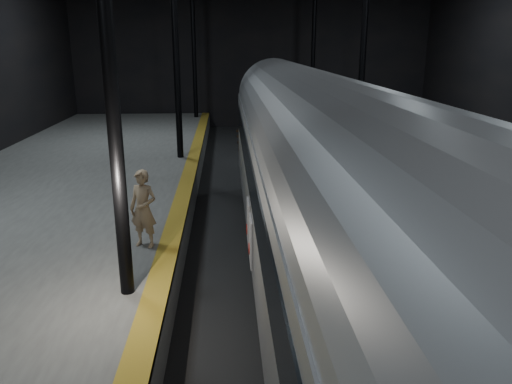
{
  "coord_description": "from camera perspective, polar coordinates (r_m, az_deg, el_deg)",
  "views": [
    {
      "loc": [
        -1.83,
        -12.86,
        5.63
      ],
      "look_at": [
        -1.11,
        -0.72,
        2.0
      ],
      "focal_mm": 35.0,
      "sensor_mm": 36.0,
      "label": 1
    }
  ],
  "objects": [
    {
      "name": "tactile_strip",
      "position": [
        13.74,
        -9.15,
        -3.27
      ],
      "size": [
        0.5,
        43.8,
        0.01
      ],
      "primitive_type": "cube",
      "color": "olive",
      "rests_on": "platform_left"
    },
    {
      "name": "train",
      "position": [
        10.78,
        6.49,
        1.18
      ],
      "size": [
        2.8,
        18.64,
        4.98
      ],
      "color": "gray",
      "rests_on": "ground"
    },
    {
      "name": "woman",
      "position": [
        11.92,
        -12.75,
        -1.89
      ],
      "size": [
        0.79,
        0.67,
        1.86
      ],
      "primitive_type": "imported",
      "rotation": [
        0.0,
        0.0,
        -0.38
      ],
      "color": "tan",
      "rests_on": "platform_left"
    },
    {
      "name": "platform_left",
      "position": [
        14.96,
        -25.54,
        -5.14
      ],
      "size": [
        9.0,
        43.8,
        1.0
      ],
      "primitive_type": "cube",
      "color": "#4D4D4B",
      "rests_on": "ground"
    },
    {
      "name": "track",
      "position": [
        14.13,
        4.34,
        -6.61
      ],
      "size": [
        2.4,
        43.0,
        0.24
      ],
      "color": "#3F3328",
      "rests_on": "ground"
    },
    {
      "name": "ground",
      "position": [
        14.16,
        4.34,
        -6.86
      ],
      "size": [
        44.0,
        44.0,
        0.0
      ],
      "primitive_type": "plane",
      "color": "black",
      "rests_on": "ground"
    }
  ]
}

